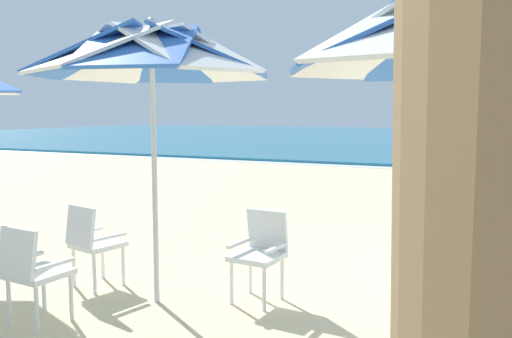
% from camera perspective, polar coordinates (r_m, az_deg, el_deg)
% --- Properties ---
extents(sea, '(80.00, 36.00, 0.10)m').
position_cam_1_polar(sea, '(35.51, 25.22, 2.82)').
color(sea, teal).
rests_on(sea, ground).
extents(beach_umbrella_0, '(2.59, 2.59, 2.71)m').
position_cam_1_polar(beach_umbrella_0, '(3.99, 21.69, 13.18)').
color(beach_umbrella_0, silver).
rests_on(beach_umbrella_0, ground).
extents(plastic_chair_0, '(0.63, 0.63, 0.87)m').
position_cam_1_polar(plastic_chair_0, '(5.20, 24.16, -9.07)').
color(plastic_chair_0, white).
rests_on(plastic_chair_0, ground).
extents(plastic_chair_1, '(0.59, 0.57, 0.87)m').
position_cam_1_polar(plastic_chair_1, '(3.55, 20.18, -16.06)').
color(plastic_chair_1, red).
rests_on(plastic_chair_1, ground).
extents(beach_umbrella_1, '(2.27, 2.27, 2.66)m').
position_cam_1_polar(beach_umbrella_1, '(5.07, -11.00, 11.78)').
color(beach_umbrella_1, silver).
rests_on(beach_umbrella_1, ground).
extents(plastic_chair_2, '(0.48, 0.51, 0.87)m').
position_cam_1_polar(plastic_chair_2, '(5.19, 0.50, -8.53)').
color(plastic_chair_2, white).
rests_on(plastic_chair_2, ground).
extents(plastic_chair_3, '(0.53, 0.56, 0.87)m').
position_cam_1_polar(plastic_chair_3, '(5.78, -17.03, -7.27)').
color(plastic_chair_3, white).
rests_on(plastic_chair_3, ground).
extents(plastic_chair_4, '(0.48, 0.51, 0.87)m').
position_cam_1_polar(plastic_chair_4, '(4.94, -22.71, -9.79)').
color(plastic_chair_4, white).
rests_on(plastic_chair_4, ground).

